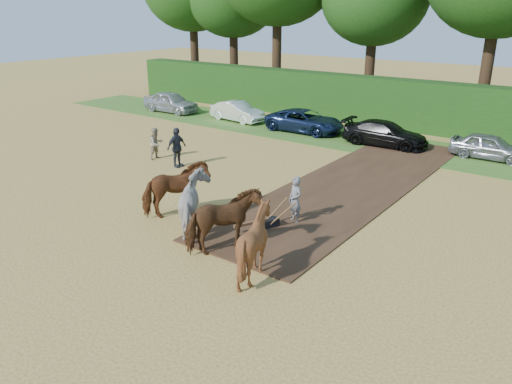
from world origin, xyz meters
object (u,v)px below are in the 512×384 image
at_px(spectator_near, 156,143).
at_px(spectator_far, 177,147).
at_px(plough_team, 213,213).
at_px(parked_cars, 297,120).

relative_size(spectator_near, spectator_far, 0.84).
relative_size(spectator_far, plough_team, 0.27).
height_order(spectator_near, parked_cars, spectator_near).
height_order(spectator_near, spectator_far, spectator_far).
distance_m(spectator_near, plough_team, 10.05).
distance_m(plough_team, parked_cars, 15.87).
bearing_deg(spectator_far, parked_cars, -1.44).
distance_m(spectator_far, plough_team, 8.40).
bearing_deg(spectator_near, spectator_far, -96.88).
distance_m(spectator_far, parked_cars, 9.62).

